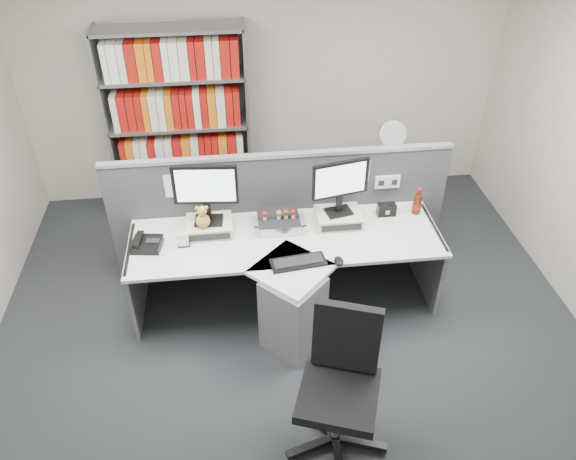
{
  "coord_description": "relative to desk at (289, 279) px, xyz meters",
  "views": [
    {
      "loc": [
        -0.42,
        -2.86,
        3.55
      ],
      "look_at": [
        0.0,
        0.65,
        0.92
      ],
      "focal_mm": 34.88,
      "sensor_mm": 36.0,
      "label": 1
    }
  ],
  "objects": [
    {
      "name": "cola_bottle",
      "position": [
        1.18,
        0.44,
        0.36
      ],
      "size": [
        0.08,
        0.08,
        0.25
      ],
      "color": "#3F190A",
      "rests_on": "desk"
    },
    {
      "name": "mouse",
      "position": [
        0.38,
        -0.16,
        0.29
      ],
      "size": [
        0.07,
        0.12,
        0.04
      ],
      "primitive_type": "ellipsoid",
      "color": "black",
      "rests_on": "desk"
    },
    {
      "name": "desk",
      "position": [
        0.0,
        0.0,
        0.0
      ],
      "size": [
        2.6,
        1.2,
        0.72
      ],
      "color": "white",
      "rests_on": "ground"
    },
    {
      "name": "monitor_riser_right",
      "position": [
        0.47,
        0.38,
        0.31
      ],
      "size": [
        0.38,
        0.31,
        0.1
      ],
      "color": "beige",
      "rests_on": "desk"
    },
    {
      "name": "speaker",
      "position": [
        0.92,
        0.45,
        0.32
      ],
      "size": [
        0.16,
        0.09,
        0.11
      ],
      "primitive_type": "cube",
      "color": "black",
      "rests_on": "desk"
    },
    {
      "name": "figurines",
      "position": [
        -0.02,
        0.37,
        0.41
      ],
      "size": [
        0.29,
        0.05,
        0.09
      ],
      "color": "beige",
      "rests_on": "desktop_pc"
    },
    {
      "name": "office_chair",
      "position": [
        0.21,
        -1.16,
        0.11
      ],
      "size": [
        0.71,
        0.71,
        1.07
      ],
      "color": "silver",
      "rests_on": "ground"
    },
    {
      "name": "plush_toy",
      "position": [
        -0.67,
        0.32,
        0.45
      ],
      "size": [
        0.12,
        0.12,
        0.2
      ],
      "color": "gold",
      "rests_on": "monitor_riser_left"
    },
    {
      "name": "filing_cabinet",
      "position": [
        1.2,
        1.4,
        -0.11
      ],
      "size": [
        0.45,
        0.61,
        0.7
      ],
      "color": "gray",
      "rests_on": "ground"
    },
    {
      "name": "monitor_left",
      "position": [
        -0.63,
        0.38,
        0.68
      ],
      "size": [
        0.52,
        0.19,
        0.53
      ],
      "color": "black",
      "rests_on": "monitor_riser_left"
    },
    {
      "name": "desk_fan",
      "position": [
        1.2,
        1.4,
        0.53
      ],
      "size": [
        0.26,
        0.18,
        0.45
      ],
      "color": "white",
      "rests_on": "filing_cabinet"
    },
    {
      "name": "room_shell",
      "position": [
        0.0,
        -0.6,
        1.33
      ],
      "size": [
        5.04,
        5.54,
        2.72
      ],
      "color": "#BAB3A6",
      "rests_on": "ground"
    },
    {
      "name": "desk_calendar",
      "position": [
        -0.84,
        0.21,
        0.31
      ],
      "size": [
        0.1,
        0.07,
        0.12
      ],
      "color": "black",
      "rests_on": "desk"
    },
    {
      "name": "monitor_riser_left",
      "position": [
        -0.63,
        0.38,
        0.31
      ],
      "size": [
        0.38,
        0.31,
        0.1
      ],
      "color": "beige",
      "rests_on": "desk"
    },
    {
      "name": "desktop_pc",
      "position": [
        -0.04,
        0.38,
        0.31
      ],
      "size": [
        0.35,
        0.31,
        0.09
      ],
      "color": "black",
      "rests_on": "desk"
    },
    {
      "name": "ground",
      "position": [
        0.0,
        -0.6,
        -0.46
      ],
      "size": [
        5.5,
        5.5,
        0.0
      ],
      "primitive_type": "plane",
      "color": "#282C2F",
      "rests_on": "ground"
    },
    {
      "name": "desk_phone",
      "position": [
        -1.14,
        0.22,
        0.3
      ],
      "size": [
        0.26,
        0.24,
        0.1
      ],
      "color": "black",
      "rests_on": "desk"
    },
    {
      "name": "shelving_unit",
      "position": [
        -0.9,
        1.85,
        0.52
      ],
      "size": [
        1.41,
        0.4,
        2.0
      ],
      "color": "gray",
      "rests_on": "ground"
    },
    {
      "name": "partition",
      "position": [
        0.0,
        0.65,
        0.19
      ],
      "size": [
        3.0,
        0.08,
        1.27
      ],
      "color": "#404249",
      "rests_on": "ground"
    },
    {
      "name": "keyboard",
      "position": [
        0.06,
        -0.13,
        0.28
      ],
      "size": [
        0.45,
        0.22,
        0.03
      ],
      "color": "black",
      "rests_on": "desk"
    },
    {
      "name": "monitor_right",
      "position": [
        0.47,
        0.38,
        0.66
      ],
      "size": [
        0.48,
        0.2,
        0.5
      ],
      "color": "black",
      "rests_on": "monitor_riser_right"
    }
  ]
}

